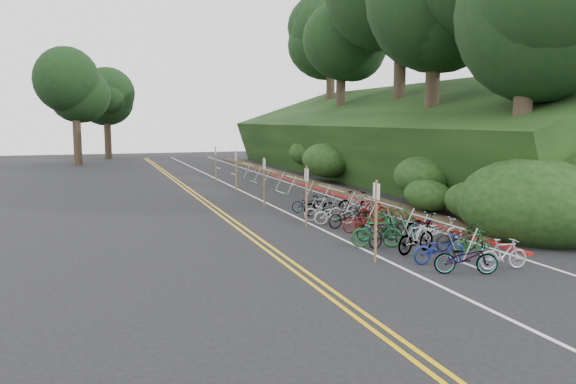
# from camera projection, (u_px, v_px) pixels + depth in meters

# --- Properties ---
(ground) EXTENTS (120.00, 120.00, 0.00)m
(ground) POSITION_uv_depth(u_px,v_px,m) (344.00, 256.00, 18.15)
(ground) COLOR black
(ground) RESTS_ON ground
(road_markings) EXTENTS (7.47, 80.00, 0.01)m
(road_markings) POSITION_uv_depth(u_px,v_px,m) (270.00, 208.00, 27.82)
(road_markings) COLOR gold
(road_markings) RESTS_ON ground
(red_curb) EXTENTS (0.25, 28.00, 0.10)m
(red_curb) POSITION_uv_depth(u_px,v_px,m) (347.00, 198.00, 31.24)
(red_curb) COLOR maroon
(red_curb) RESTS_ON ground
(embankment) EXTENTS (14.30, 48.14, 9.11)m
(embankment) POSITION_uv_depth(u_px,v_px,m) (398.00, 145.00, 39.87)
(embankment) COLOR black
(embankment) RESTS_ON ground
(tree_cluster) EXTENTS (31.94, 53.62, 17.47)m
(tree_cluster) POSITION_uv_depth(u_px,v_px,m) (341.00, 28.00, 40.57)
(tree_cluster) COLOR #2D2319
(tree_cluster) RESTS_ON ground
(bike_rack_front) EXTENTS (1.12, 2.91, 1.12)m
(bike_rack_front) POSITION_uv_depth(u_px,v_px,m) (437.00, 230.00, 18.22)
(bike_rack_front) COLOR #A3A4A7
(bike_rack_front) RESTS_ON ground
(bike_racks_rest) EXTENTS (1.14, 23.00, 1.17)m
(bike_racks_rest) POSITION_uv_depth(u_px,v_px,m) (295.00, 183.00, 31.20)
(bike_racks_rest) COLOR #A3A4A7
(bike_racks_rest) RESTS_ON ground
(signpost_near) EXTENTS (0.08, 0.40, 2.57)m
(signpost_near) POSITION_uv_depth(u_px,v_px,m) (376.00, 216.00, 17.11)
(signpost_near) COLOR brown
(signpost_near) RESTS_ON ground
(signposts_rest) EXTENTS (0.08, 18.40, 2.50)m
(signposts_rest) POSITION_uv_depth(u_px,v_px,m) (249.00, 173.00, 31.29)
(signposts_rest) COLOR brown
(signposts_rest) RESTS_ON ground
(bike_front) EXTENTS (1.02, 1.83, 1.06)m
(bike_front) POSITION_uv_depth(u_px,v_px,m) (377.00, 232.00, 19.25)
(bike_front) COLOR #144C1E
(bike_front) RESTS_ON ground
(bike_valet) EXTENTS (3.20, 13.26, 1.09)m
(bike_valet) POSITION_uv_depth(u_px,v_px,m) (386.00, 223.00, 21.39)
(bike_valet) COLOR slate
(bike_valet) RESTS_ON ground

